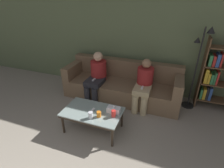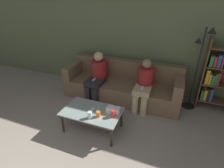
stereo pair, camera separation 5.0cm
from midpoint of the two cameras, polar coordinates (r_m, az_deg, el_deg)
wall_back at (r=4.18m, az=6.38°, el=14.91°), size 12.00×0.06×2.60m
couch at (r=4.07m, az=3.79°, el=-0.30°), size 2.60×0.85×0.83m
coffee_table at (r=3.07m, az=-6.03°, el=-9.33°), size 1.01×0.61×0.40m
cup_near_left at (r=2.87m, az=0.78°, el=-9.64°), size 0.07×0.07×0.12m
cup_near_right at (r=2.87m, az=-6.71°, el=-10.00°), size 0.07×0.07×0.12m
cup_far_center at (r=2.88m, az=-4.03°, el=-9.79°), size 0.07×0.07×0.10m
tissue_box at (r=2.97m, az=0.89°, el=-8.40°), size 0.22×0.12×0.13m
game_remote at (r=3.04m, az=-6.08°, el=-8.57°), size 0.04×0.15×0.02m
bookshelf at (r=4.10m, az=32.35°, el=1.85°), size 0.96×0.32×1.48m
standing_lamp at (r=3.78m, az=27.04°, el=6.56°), size 0.31×0.26×1.69m
seated_person_left_end at (r=3.95m, az=-4.43°, el=3.12°), size 0.35×0.69×1.07m
seated_person_mid_left at (r=3.66m, az=10.83°, el=0.27°), size 0.33×0.66×1.04m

